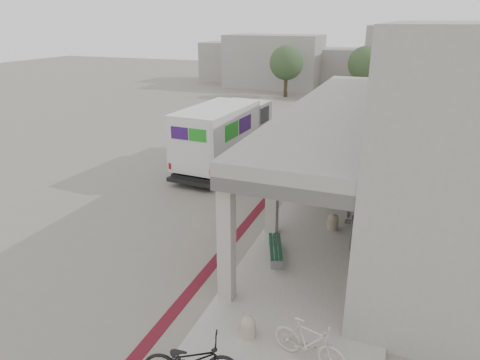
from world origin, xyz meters
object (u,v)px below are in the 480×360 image
at_px(bench, 275,249).
at_px(utility_cabinet, 358,233).
at_px(fedex_truck, 225,134).
at_px(bicycle_black, 190,360).
at_px(bicycle_cream, 309,342).

bearing_deg(bench, utility_cabinet, 14.57).
xyz_separation_m(fedex_truck, bicycle_black, (4.80, -13.16, -1.08)).
bearing_deg(bench, bicycle_cream, -83.28).
bearing_deg(bicycle_cream, bench, 39.82).
xyz_separation_m(fedex_truck, bicycle_cream, (6.93, -11.80, -1.07)).
distance_m(bench, bicycle_black, 5.30).
bearing_deg(utility_cabinet, bicycle_black, -116.16).
distance_m(fedex_truck, utility_cabinet, 9.72).
height_order(fedex_truck, utility_cabinet, fedex_truck).
relative_size(bicycle_black, bicycle_cream, 1.14).
xyz_separation_m(utility_cabinet, bicycle_black, (-2.50, -6.83, 0.01)).
xyz_separation_m(fedex_truck, utility_cabinet, (7.30, -6.33, -1.09)).
xyz_separation_m(bicycle_black, bicycle_cream, (2.13, 1.36, 0.00)).
height_order(bicycle_black, bicycle_cream, bicycle_cream).
relative_size(bench, bicycle_black, 0.88).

